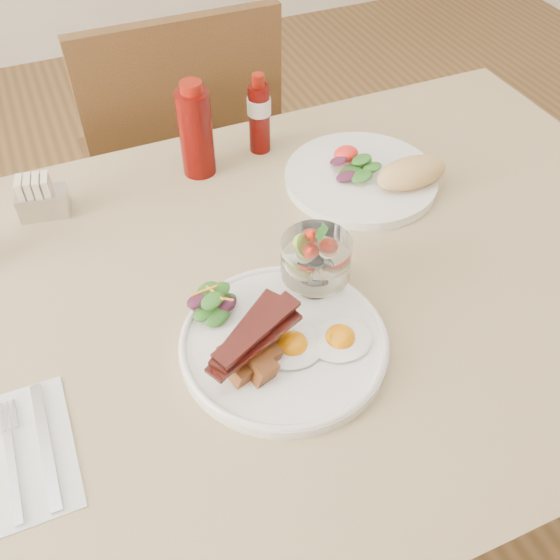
{
  "coord_description": "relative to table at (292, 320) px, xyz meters",
  "views": [
    {
      "loc": [
        -0.27,
        -0.59,
        1.42
      ],
      "look_at": [
        -0.04,
        -0.05,
        0.82
      ],
      "focal_mm": 40.0,
      "sensor_mm": 36.0,
      "label": 1
    }
  ],
  "objects": [
    {
      "name": "napkin_cutlery",
      "position": [
        -0.4,
        -0.13,
        0.09
      ],
      "size": [
        0.1,
        0.19,
        0.01
      ],
      "rotation": [
        0.0,
        0.0,
        -0.01
      ],
      "color": "white",
      "rests_on": "table"
    },
    {
      "name": "fruit_cup",
      "position": [
        0.02,
        -0.03,
        0.16
      ],
      "size": [
        0.1,
        0.1,
        0.1
      ],
      "rotation": [
        0.0,
        0.0,
        0.3
      ],
      "color": "white",
      "rests_on": "main_plate"
    },
    {
      "name": "hot_sauce_bottle",
      "position": [
        0.08,
        0.34,
        0.16
      ],
      "size": [
        0.05,
        0.05,
        0.15
      ],
      "rotation": [
        0.0,
        0.0,
        0.12
      ],
      "color": "#4E0604",
      "rests_on": "table"
    },
    {
      "name": "side_salad",
      "position": [
        -0.13,
        -0.03,
        0.12
      ],
      "size": [
        0.08,
        0.07,
        0.04
      ],
      "rotation": [
        0.0,
        0.0,
        -0.29
      ],
      "color": "#215015",
      "rests_on": "main_plate"
    },
    {
      "name": "main_plate",
      "position": [
        -0.06,
        -0.11,
        0.1
      ],
      "size": [
        0.28,
        0.28,
        0.02
      ],
      "primitive_type": "cylinder",
      "color": "white",
      "rests_on": "table"
    },
    {
      "name": "fried_eggs",
      "position": [
        -0.03,
        -0.13,
        0.11
      ],
      "size": [
        0.17,
        0.12,
        0.02
      ],
      "rotation": [
        0.0,
        0.0,
        0.41
      ],
      "color": "white",
      "rests_on": "main_plate"
    },
    {
      "name": "second_plate",
      "position": [
        0.22,
        0.17,
        0.11
      ],
      "size": [
        0.27,
        0.27,
        0.07
      ],
      "rotation": [
        0.0,
        0.0,
        -0.31
      ],
      "color": "white",
      "rests_on": "table"
    },
    {
      "name": "bacon_potato_pile",
      "position": [
        -0.11,
        -0.12,
        0.13
      ],
      "size": [
        0.14,
        0.1,
        0.06
      ],
      "rotation": [
        0.0,
        0.0,
        0.03
      ],
      "color": "brown",
      "rests_on": "main_plate"
    },
    {
      "name": "chair_far",
      "position": [
        0.0,
        0.66,
        -0.14
      ],
      "size": [
        0.42,
        0.42,
        0.93
      ],
      "color": "brown",
      "rests_on": "ground"
    },
    {
      "name": "sugar_caddy",
      "position": [
        -0.31,
        0.31,
        0.12
      ],
      "size": [
        0.09,
        0.06,
        0.07
      ],
      "rotation": [
        0.0,
        0.0,
        -0.18
      ],
      "color": "silver",
      "rests_on": "table"
    },
    {
      "name": "ketchup_bottle",
      "position": [
        -0.04,
        0.32,
        0.17
      ],
      "size": [
        0.07,
        0.07,
        0.17
      ],
      "rotation": [
        0.0,
        0.0,
        0.3
      ],
      "color": "#4E0604",
      "rests_on": "table"
    },
    {
      "name": "table",
      "position": [
        0.0,
        0.0,
        0.0
      ],
      "size": [
        1.33,
        0.88,
        0.75
      ],
      "color": "brown",
      "rests_on": "ground"
    }
  ]
}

